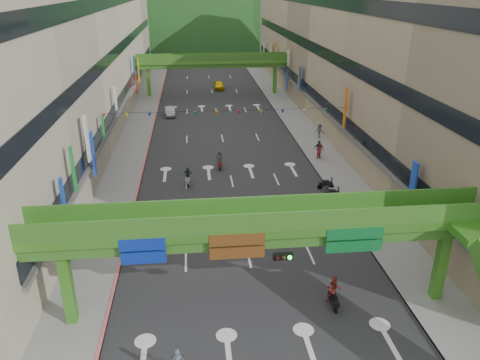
% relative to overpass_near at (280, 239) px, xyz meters
% --- Properties ---
extents(road_slab, '(18.00, 140.00, 0.02)m').
position_rel_overpass_near_xyz_m(road_slab, '(-0.93, 44.62, -5.20)').
color(road_slab, '#28282B').
rests_on(road_slab, ground).
extents(sidewalk_left, '(4.00, 140.00, 0.15)m').
position_rel_overpass_near_xyz_m(sidewalk_left, '(-11.93, 44.62, -5.13)').
color(sidewalk_left, gray).
rests_on(sidewalk_left, ground).
extents(sidewalk_right, '(4.00, 140.00, 0.15)m').
position_rel_overpass_near_xyz_m(sidewalk_right, '(10.07, 44.62, -5.13)').
color(sidewalk_right, gray).
rests_on(sidewalk_right, ground).
extents(curb_left, '(0.20, 140.00, 0.18)m').
position_rel_overpass_near_xyz_m(curb_left, '(-10.03, 44.62, -5.12)').
color(curb_left, '#CC5959').
rests_on(curb_left, ground).
extents(curb_right, '(0.20, 140.00, 0.18)m').
position_rel_overpass_near_xyz_m(curb_right, '(8.17, 44.62, -5.12)').
color(curb_right, gray).
rests_on(curb_right, ground).
extents(building_row_left, '(12.80, 95.00, 19.00)m').
position_rel_overpass_near_xyz_m(building_row_left, '(-19.86, 44.62, 4.25)').
color(building_row_left, '#9E937F').
rests_on(building_row_left, ground).
extents(building_row_right, '(12.80, 95.00, 19.00)m').
position_rel_overpass_near_xyz_m(building_row_right, '(18.00, 44.62, 4.25)').
color(building_row_right, gray).
rests_on(building_row_right, ground).
extents(overpass_near, '(28.00, 12.27, 7.10)m').
position_rel_overpass_near_xyz_m(overpass_near, '(0.00, 0.00, 0.00)').
color(overpass_near, '#4C9E2D').
rests_on(overpass_near, ground).
extents(overpass_far, '(28.00, 2.20, 7.10)m').
position_rel_overpass_near_xyz_m(overpass_far, '(-0.93, 59.62, 0.20)').
color(overpass_far, '#4C9E2D').
rests_on(overpass_far, ground).
extents(hill_left, '(168.00, 140.00, 112.00)m').
position_rel_overpass_near_xyz_m(hill_left, '(-15.93, 154.62, -5.21)').
color(hill_left, '#1C4419').
rests_on(hill_left, ground).
extents(hill_right, '(208.00, 176.00, 128.00)m').
position_rel_overpass_near_xyz_m(hill_right, '(24.07, 174.62, -5.21)').
color(hill_right, '#1C4419').
rests_on(hill_right, ground).
extents(bunting_string, '(26.00, 0.36, 0.47)m').
position_rel_overpass_near_xyz_m(bunting_string, '(-0.93, 24.62, 0.75)').
color(bunting_string, black).
rests_on(bunting_string, ground).
extents(scooter_rider_mid, '(0.87, 1.60, 2.11)m').
position_rel_overpass_near_xyz_m(scooter_rider_mid, '(3.53, 0.49, -4.11)').
color(scooter_rider_mid, black).
rests_on(scooter_rider_mid, ground).
extents(scooter_rider_left, '(0.93, 1.60, 1.92)m').
position_rel_overpass_near_xyz_m(scooter_rider_left, '(-5.28, 19.98, -4.26)').
color(scooter_rider_left, gray).
rests_on(scooter_rider_left, ground).
extents(scooter_rider_far, '(0.84, 1.60, 2.00)m').
position_rel_overpass_near_xyz_m(scooter_rider_far, '(-1.94, 24.12, -4.20)').
color(scooter_rider_far, maroon).
rests_on(scooter_rider_far, ground).
extents(parked_scooter_row, '(1.60, 9.35, 1.08)m').
position_rel_overpass_near_xyz_m(parked_scooter_row, '(7.85, 13.44, -4.68)').
color(parked_scooter_row, black).
rests_on(parked_scooter_row, ground).
extents(car_silver, '(1.70, 4.09, 1.32)m').
position_rel_overpass_near_xyz_m(car_silver, '(-7.93, 46.50, -4.55)').
color(car_silver, gray).
rests_on(car_silver, ground).
extents(car_yellow, '(1.89, 4.45, 1.50)m').
position_rel_overpass_near_xyz_m(car_yellow, '(0.48, 64.47, -4.46)').
color(car_yellow, yellow).
rests_on(car_yellow, ground).
extents(pedestrian_red, '(1.07, 1.00, 1.75)m').
position_rel_overpass_near_xyz_m(pedestrian_red, '(9.38, 25.72, -4.33)').
color(pedestrian_red, '#A72C2D').
rests_on(pedestrian_red, ground).
extents(pedestrian_dark, '(1.16, 0.63, 1.88)m').
position_rel_overpass_near_xyz_m(pedestrian_dark, '(9.37, 26.36, -4.27)').
color(pedestrian_dark, black).
rests_on(pedestrian_dark, ground).
extents(pedestrian_blue, '(0.98, 0.87, 1.77)m').
position_rel_overpass_near_xyz_m(pedestrian_blue, '(11.27, 33.25, -4.32)').
color(pedestrian_blue, '#303C4D').
rests_on(pedestrian_blue, ground).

